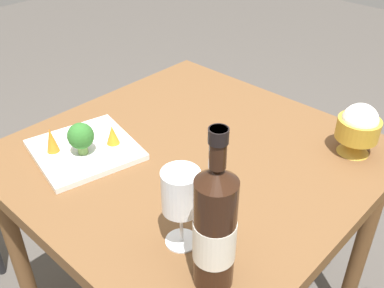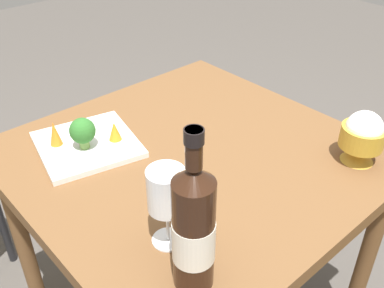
# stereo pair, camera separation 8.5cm
# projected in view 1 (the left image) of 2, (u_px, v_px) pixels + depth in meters

# --- Properties ---
(dining_table) EXTENTS (0.88, 0.88, 0.72)m
(dining_table) POSITION_uv_depth(u_px,v_px,m) (192.00, 179.00, 1.23)
(dining_table) COLOR brown
(dining_table) RESTS_ON ground_plane
(wine_bottle) EXTENTS (0.08, 0.08, 0.33)m
(wine_bottle) POSITION_uv_depth(u_px,v_px,m) (215.00, 228.00, 0.76)
(wine_bottle) COLOR black
(wine_bottle) RESTS_ON dining_table
(wine_glass) EXTENTS (0.08, 0.08, 0.18)m
(wine_glass) POSITION_uv_depth(u_px,v_px,m) (181.00, 193.00, 0.84)
(wine_glass) COLOR white
(wine_glass) RESTS_ON dining_table
(rice_bowl) EXTENTS (0.11, 0.11, 0.14)m
(rice_bowl) POSITION_uv_depth(u_px,v_px,m) (358.00, 128.00, 1.14)
(rice_bowl) COLOR gold
(rice_bowl) RESTS_ON dining_table
(serving_plate) EXTENTS (0.30, 0.30, 0.02)m
(serving_plate) POSITION_uv_depth(u_px,v_px,m) (85.00, 150.00, 1.18)
(serving_plate) COLOR white
(serving_plate) RESTS_ON dining_table
(broccoli_floret) EXTENTS (0.07, 0.07, 0.09)m
(broccoli_floret) POSITION_uv_depth(u_px,v_px,m) (81.00, 137.00, 1.13)
(broccoli_floret) COLOR #729E4C
(broccoli_floret) RESTS_ON serving_plate
(carrot_garnish_left) EXTENTS (0.04, 0.04, 0.05)m
(carrot_garnish_left) POSITION_uv_depth(u_px,v_px,m) (112.00, 135.00, 1.18)
(carrot_garnish_left) COLOR orange
(carrot_garnish_left) RESTS_ON serving_plate
(carrot_garnish_right) EXTENTS (0.03, 0.03, 0.07)m
(carrot_garnish_right) POSITION_uv_depth(u_px,v_px,m) (51.00, 140.00, 1.14)
(carrot_garnish_right) COLOR orange
(carrot_garnish_right) RESTS_ON serving_plate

